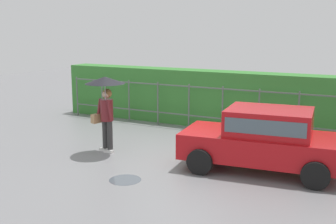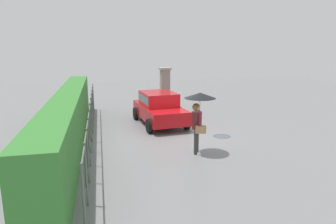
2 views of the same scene
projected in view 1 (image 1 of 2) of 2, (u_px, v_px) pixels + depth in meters
name	position (u px, v px, depth m)	size (l,w,h in m)	color
ground_plane	(177.00, 157.00, 10.88)	(40.00, 40.00, 0.00)	slate
car	(264.00, 137.00, 9.72)	(3.88, 2.18, 1.48)	#B71116
pedestrian	(105.00, 96.00, 11.00)	(1.05, 1.05, 2.07)	#333333
fence_section	(222.00, 107.00, 13.32)	(11.87, 0.05, 1.50)	#59605B
hedge_row	(230.00, 100.00, 13.94)	(12.82, 0.90, 1.90)	#387F33
puddle_near	(125.00, 180.00, 9.22)	(0.72, 0.72, 0.00)	#4C545B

